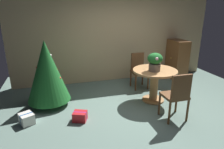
# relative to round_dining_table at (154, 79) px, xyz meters

# --- Properties ---
(ground_plane) EXTENTS (6.60, 6.60, 0.00)m
(ground_plane) POSITION_rel_round_dining_table_xyz_m (-0.43, -0.46, -0.55)
(ground_plane) COLOR slate
(back_wall_panel) EXTENTS (6.00, 0.10, 2.60)m
(back_wall_panel) POSITION_rel_round_dining_table_xyz_m (-0.43, 1.74, 0.75)
(back_wall_panel) COLOR tan
(back_wall_panel) RESTS_ON ground_plane
(round_dining_table) EXTENTS (1.02, 1.02, 0.78)m
(round_dining_table) POSITION_rel_round_dining_table_xyz_m (0.00, 0.00, 0.00)
(round_dining_table) COLOR #B27F4C
(round_dining_table) RESTS_ON ground_plane
(flower_vase) EXTENTS (0.34, 0.34, 0.41)m
(flower_vase) POSITION_rel_round_dining_table_xyz_m (-0.05, -0.07, 0.46)
(flower_vase) COLOR #665B51
(flower_vase) RESTS_ON round_dining_table
(wooden_chair_near) EXTENTS (0.44, 0.43, 0.98)m
(wooden_chair_near) POSITION_rel_round_dining_table_xyz_m (0.00, -0.92, 0.01)
(wooden_chair_near) COLOR brown
(wooden_chair_near) RESTS_ON ground_plane
(wooden_chair_far) EXTENTS (0.41, 0.41, 0.96)m
(wooden_chair_far) POSITION_rel_round_dining_table_xyz_m (-0.00, 0.93, -0.02)
(wooden_chair_far) COLOR brown
(wooden_chair_far) RESTS_ON ground_plane
(holiday_tree) EXTENTS (0.95, 0.95, 1.49)m
(holiday_tree) POSITION_rel_round_dining_table_xyz_m (-2.39, 0.45, 0.26)
(holiday_tree) COLOR brown
(holiday_tree) RESTS_ON ground_plane
(gift_box_red) EXTENTS (0.32, 0.30, 0.19)m
(gift_box_red) POSITION_rel_round_dining_table_xyz_m (-1.82, -0.43, -0.46)
(gift_box_red) COLOR red
(gift_box_red) RESTS_ON ground_plane
(gift_box_cream) EXTENTS (0.33, 0.35, 0.21)m
(gift_box_cream) POSITION_rel_round_dining_table_xyz_m (-2.82, -0.25, -0.45)
(gift_box_cream) COLOR silver
(gift_box_cream) RESTS_ON ground_plane
(wooden_cabinet) EXTENTS (0.44, 0.68, 1.20)m
(wooden_cabinet) POSITION_rel_round_dining_table_xyz_m (1.45, 1.30, 0.05)
(wooden_cabinet) COLOR brown
(wooden_cabinet) RESTS_ON ground_plane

